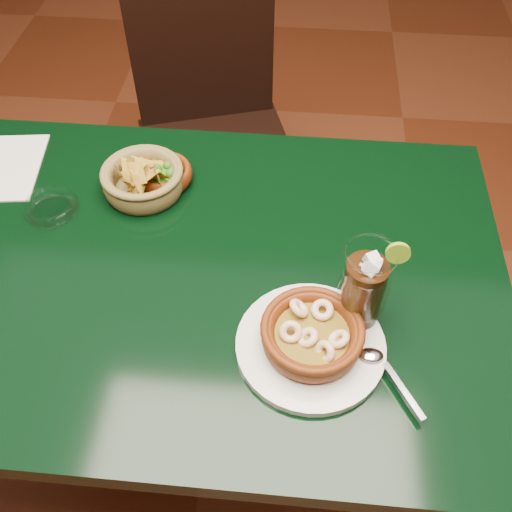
# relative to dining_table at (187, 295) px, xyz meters

# --- Properties ---
(ground) EXTENTS (7.00, 7.00, 0.00)m
(ground) POSITION_rel_dining_table_xyz_m (0.00, 0.00, -0.65)
(ground) COLOR #471C0C
(ground) RESTS_ON ground
(dining_table) EXTENTS (1.20, 0.80, 0.75)m
(dining_table) POSITION_rel_dining_table_xyz_m (0.00, 0.00, 0.00)
(dining_table) COLOR black
(dining_table) RESTS_ON ground
(dining_chair) EXTENTS (0.55, 0.55, 0.94)m
(dining_chair) POSITION_rel_dining_table_xyz_m (-0.05, 0.71, -0.13)
(dining_chair) COLOR black
(dining_chair) RESTS_ON ground
(shrimp_plate) EXTENTS (0.30, 0.25, 0.07)m
(shrimp_plate) POSITION_rel_dining_table_xyz_m (0.24, -0.16, 0.13)
(shrimp_plate) COLOR silver
(shrimp_plate) RESTS_ON dining_table
(chip_basket) EXTENTS (0.20, 0.20, 0.11)m
(chip_basket) POSITION_rel_dining_table_xyz_m (-0.11, 0.19, 0.13)
(chip_basket) COLOR olive
(chip_basket) RESTS_ON dining_table
(guacamole_ramekin) EXTENTS (0.14, 0.14, 0.05)m
(guacamole_ramekin) POSITION_rel_dining_table_xyz_m (-0.07, 0.22, 0.12)
(guacamole_ramekin) COLOR #521F07
(guacamole_ramekin) RESTS_ON dining_table
(cola_drink) EXTENTS (0.17, 0.17, 0.19)m
(cola_drink) POSITION_rel_dining_table_xyz_m (0.32, -0.09, 0.18)
(cola_drink) COLOR white
(cola_drink) RESTS_ON dining_table
(glass_ashtray) EXTENTS (0.12, 0.12, 0.03)m
(glass_ashtray) POSITION_rel_dining_table_xyz_m (-0.28, 0.11, 0.11)
(glass_ashtray) COLOR white
(glass_ashtray) RESTS_ON dining_table
(paper_menu) EXTENTS (0.19, 0.23, 0.00)m
(paper_menu) POSITION_rel_dining_table_xyz_m (-0.43, 0.23, 0.10)
(paper_menu) COLOR beige
(paper_menu) RESTS_ON dining_table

